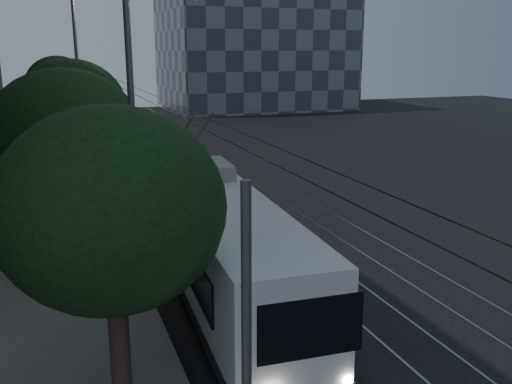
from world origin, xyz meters
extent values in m
plane|color=black|center=(0.00, 0.00, 0.00)|extent=(120.00, 120.00, 0.00)
cube|color=slate|center=(-7.50, 20.00, 0.07)|extent=(5.00, 90.00, 0.15)
cube|color=gray|center=(0.28, 20.00, 0.01)|extent=(0.08, 90.00, 0.02)
cube|color=gray|center=(1.72, 20.00, 0.01)|extent=(0.08, 90.00, 0.02)
cube|color=gray|center=(3.28, 20.00, 0.01)|extent=(0.08, 90.00, 0.02)
cube|color=gray|center=(4.72, 20.00, 0.01)|extent=(0.08, 90.00, 0.02)
cylinder|color=black|center=(-3.85, 20.00, 5.60)|extent=(0.02, 90.00, 0.02)
cylinder|color=black|center=(-3.15, 20.00, 5.60)|extent=(0.02, 90.00, 0.02)
cylinder|color=#545456|center=(-5.30, 10.00, 3.00)|extent=(0.14, 0.14, 6.00)
cylinder|color=#545456|center=(-5.30, 30.00, 3.00)|extent=(0.14, 0.14, 6.00)
cylinder|color=#545456|center=(-5.30, 50.00, 3.00)|extent=(0.14, 0.14, 6.00)
cube|color=#3D424D|center=(18.00, 55.00, 12.00)|extent=(22.00, 18.00, 24.00)
cube|color=silver|center=(-2.90, -0.90, 1.81)|extent=(3.19, 12.36, 2.91)
cube|color=black|center=(-2.90, -0.90, 0.51)|extent=(3.23, 12.40, 0.36)
cube|color=black|center=(-2.90, -0.39, 1.94)|extent=(3.13, 9.82, 1.07)
cube|color=black|center=(-2.90, -7.00, 2.09)|extent=(2.30, 0.19, 1.33)
cube|color=black|center=(-2.90, 5.19, 2.04)|extent=(2.10, 0.18, 1.02)
cube|color=#29F951|center=(-2.90, -7.00, 3.01)|extent=(1.63, 0.14, 0.33)
cube|color=gray|center=(-2.90, 2.16, 3.52)|extent=(2.31, 2.35, 0.51)
sphere|color=white|center=(-2.03, -7.05, 0.77)|extent=(0.27, 0.27, 0.27)
cylinder|color=#545456|center=(-3.21, 3.23, 4.48)|extent=(0.06, 4.62, 2.28)
cylinder|color=#545456|center=(-2.59, 3.23, 4.48)|extent=(0.06, 4.62, 2.28)
cylinder|color=black|center=(-4.15, -4.82, 0.51)|extent=(0.31, 1.02, 1.02)
cylinder|color=black|center=(-1.65, -4.82, 0.51)|extent=(0.31, 1.02, 1.02)
cylinder|color=black|center=(-4.15, 1.79, 0.51)|extent=(0.31, 1.02, 1.02)
cylinder|color=black|center=(-1.65, 1.79, 0.51)|extent=(0.31, 1.02, 1.02)
cylinder|color=black|center=(-4.15, 3.75, 0.51)|extent=(0.31, 1.02, 1.02)
cylinder|color=black|center=(-1.65, 3.75, 0.51)|extent=(0.31, 1.02, 1.02)
imported|color=#95989C|center=(-2.70, 13.12, 0.92)|extent=(3.91, 6.98, 1.85)
imported|color=silver|center=(-2.77, 15.55, 0.79)|extent=(2.26, 4.77, 1.58)
imported|color=silver|center=(-3.98, 21.03, 0.65)|extent=(3.23, 4.86, 1.31)
imported|color=silver|center=(-2.92, 29.00, 0.76)|extent=(3.12, 4.91, 1.53)
imported|color=silver|center=(-4.16, 35.00, 0.69)|extent=(2.40, 4.27, 1.37)
cylinder|color=#30221A|center=(-6.50, -5.12, 1.34)|extent=(0.44, 0.44, 2.68)
ellipsoid|color=black|center=(-6.50, -5.12, 4.44)|extent=(4.69, 4.69, 4.22)
cylinder|color=#30221A|center=(-7.00, 5.46, 1.11)|extent=(0.44, 0.44, 2.22)
ellipsoid|color=black|center=(-7.00, 5.46, 4.36)|extent=(5.71, 5.71, 5.14)
cylinder|color=#30221A|center=(-6.50, 11.28, 1.48)|extent=(0.44, 0.44, 2.96)
ellipsoid|color=black|center=(-6.50, 11.28, 4.86)|extent=(5.08, 5.08, 4.57)
cylinder|color=#30221A|center=(-6.50, 18.17, 1.47)|extent=(0.44, 0.44, 2.94)
ellipsoid|color=black|center=(-6.50, 18.17, 4.53)|extent=(4.23, 4.23, 3.80)
cylinder|color=#30221A|center=(-6.50, 24.49, 1.29)|extent=(0.44, 0.44, 2.58)
ellipsoid|color=black|center=(-6.50, 24.49, 4.52)|extent=(5.16, 5.16, 4.64)
cylinder|color=#30221A|center=(-6.55, 34.31, 1.31)|extent=(0.44, 0.44, 2.63)
ellipsoid|color=black|center=(-6.55, 34.31, 4.62)|extent=(5.30, 5.30, 4.77)
cylinder|color=#545456|center=(-5.20, 0.65, 4.83)|extent=(0.20, 0.20, 9.67)
cylinder|color=#545456|center=(-5.69, 19.37, 5.68)|extent=(0.20, 0.20, 11.36)
camera|label=1|loc=(-7.52, -16.48, 7.58)|focal=40.00mm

